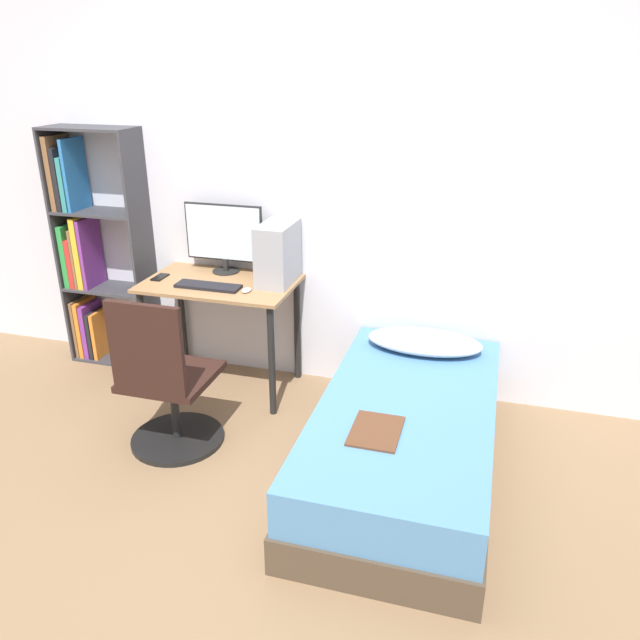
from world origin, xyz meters
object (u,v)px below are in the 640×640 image
object	(u,v)px
office_chair	(167,392)
keyboard	(208,286)
bookshelf	(90,255)
monitor	(224,236)
pc_tower	(278,253)
bed	(405,437)

from	to	relation	value
office_chair	keyboard	xyz separation A→B (m)	(-0.02, 0.65, 0.41)
bookshelf	keyboard	bearing A→B (deg)	-15.12
office_chair	bookshelf	bearing A→B (deg)	139.22
monitor	office_chair	bearing A→B (deg)	-87.30
office_chair	pc_tower	world-z (taller)	pc_tower
office_chair	monitor	distance (m)	1.18
bookshelf	office_chair	distance (m)	1.50
monitor	keyboard	xyz separation A→B (m)	(0.02, -0.33, -0.24)
monitor	pc_tower	size ratio (longest dim) A/B	1.40
keyboard	pc_tower	world-z (taller)	pc_tower
bookshelf	monitor	size ratio (longest dim) A/B	3.10
bookshelf	monitor	xyz separation A→B (m)	(1.04, 0.04, 0.21)
bed	monitor	xyz separation A→B (m)	(-1.39, 0.83, 0.81)
office_chair	bed	xyz separation A→B (m)	(1.34, 0.15, -0.15)
monitor	pc_tower	bearing A→B (deg)	-13.80
keyboard	pc_tower	size ratio (longest dim) A/B	1.08
monitor	bed	bearing A→B (deg)	-30.71
pc_tower	monitor	bearing A→B (deg)	166.20
office_chair	keyboard	size ratio (longest dim) A/B	2.28
office_chair	pc_tower	xyz separation A→B (m)	(0.37, 0.87, 0.60)
bookshelf	monitor	world-z (taller)	bookshelf
office_chair	monitor	bearing A→B (deg)	92.70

